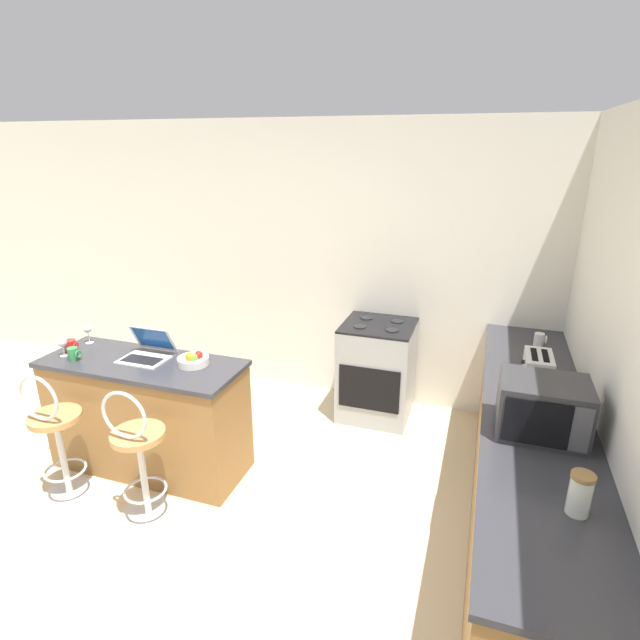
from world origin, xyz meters
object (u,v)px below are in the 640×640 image
object	(u,v)px
mug_white	(539,339)
mug_green	(73,354)
wine_glass_short	(88,330)
mug_red	(71,346)
wine_glass_tall	(62,343)
bar_stool_near	(57,442)
toaster	(538,369)
stove_range	(377,370)
fruit_bowl	(193,360)
storage_jar	(580,494)
laptop	(148,350)
bar_stool_far	(140,461)
microwave	(542,408)

from	to	relation	value
mug_white	mug_green	bearing A→B (deg)	-156.87
wine_glass_short	mug_red	xyz separation A→B (m)	(-0.01, -0.18, -0.07)
wine_glass_tall	wine_glass_short	bearing A→B (deg)	92.12
bar_stool_near	toaster	xyz separation A→B (m)	(3.03, 1.07, 0.52)
stove_range	fruit_bowl	distance (m)	1.72
stove_range	bar_stool_near	bearing A→B (deg)	-134.08
storage_jar	mug_red	world-z (taller)	storage_jar
mug_green	mug_red	world-z (taller)	mug_green
bar_stool_near	stove_range	xyz separation A→B (m)	(1.80, 1.86, -0.02)
fruit_bowl	mug_red	bearing A→B (deg)	-175.49
stove_range	wine_glass_tall	world-z (taller)	wine_glass_tall
bar_stool_near	laptop	world-z (taller)	laptop
mug_green	wine_glass_tall	bearing A→B (deg)	165.30
stove_range	storage_jar	xyz separation A→B (m)	(1.31, -2.05, 0.54)
wine_glass_tall	mug_red	distance (m)	0.11
mug_green	mug_red	distance (m)	0.19
laptop	mug_white	world-z (taller)	laptop
stove_range	wine_glass_short	distance (m)	2.45
bar_stool_far	storage_jar	world-z (taller)	storage_jar
mug_white	toaster	bearing A→B (deg)	-95.33
wine_glass_short	laptop	bearing A→B (deg)	-8.03
wine_glass_tall	mug_green	bearing A→B (deg)	-14.70
bar_stool_far	wine_glass_short	world-z (taller)	wine_glass_short
bar_stool_near	mug_red	distance (m)	0.76
microwave	mug_green	size ratio (longest dim) A/B	4.92
laptop	mug_red	xyz separation A→B (m)	(-0.63, -0.09, -0.01)
toaster	mug_red	size ratio (longest dim) A/B	3.05
wine_glass_short	storage_jar	bearing A→B (deg)	-14.74
microwave	bar_stool_far	bearing A→B (deg)	-169.61
bar_stool_far	mug_green	bearing A→B (deg)	153.93
laptop	mug_green	size ratio (longest dim) A/B	3.64
bar_stool_far	stove_range	bearing A→B (deg)	58.62
microwave	mug_green	xyz separation A→B (m)	(-3.15, -0.03, -0.11)
storage_jar	mug_green	size ratio (longest dim) A/B	2.11
bar_stool_near	bar_stool_far	bearing A→B (deg)	0.00
stove_range	mug_green	xyz separation A→B (m)	(-1.95, -1.46, 0.49)
laptop	bar_stool_far	bearing A→B (deg)	-61.76
mug_white	fruit_bowl	xyz separation A→B (m)	(-2.36, -1.18, -0.01)
bar_stool_far	microwave	xyz separation A→B (m)	(2.33, 0.43, 0.57)
bar_stool_near	mug_green	bearing A→B (deg)	110.54
mug_green	wine_glass_tall	distance (m)	0.14
wine_glass_short	storage_jar	size ratio (longest dim) A/B	0.78
fruit_bowl	stove_range	bearing A→B (deg)	49.50
stove_range	bar_stool_far	bearing A→B (deg)	-121.38
bar_stool_near	toaster	bearing A→B (deg)	19.55
stove_range	microwave	bearing A→B (deg)	-50.00
microwave	wine_glass_short	bearing A→B (deg)	175.28
bar_stool_near	storage_jar	size ratio (longest dim) A/B	5.11
bar_stool_near	microwave	world-z (taller)	microwave
storage_jar	bar_stool_far	bearing A→B (deg)	175.47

